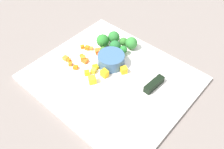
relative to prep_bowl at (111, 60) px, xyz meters
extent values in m
plane|color=slate|center=(0.04, -0.04, -0.03)|extent=(4.00, 4.00, 0.00)
cube|color=white|center=(0.04, -0.04, -0.03)|extent=(0.46, 0.40, 0.01)
cylinder|color=#395D84|center=(0.00, 0.00, 0.00)|extent=(0.08, 0.08, 0.04)
cube|color=silver|center=(0.14, -0.17, -0.02)|extent=(0.04, 0.14, 0.00)
cube|color=black|center=(0.15, 0.01, -0.01)|extent=(0.03, 0.07, 0.02)
cube|color=orange|center=(-0.05, 0.00, -0.01)|extent=(0.02, 0.02, 0.01)
cube|color=orange|center=(-0.11, -0.08, -0.01)|extent=(0.01, 0.01, 0.01)
cube|color=orange|center=(-0.08, -0.05, -0.01)|extent=(0.02, 0.02, 0.02)
cube|color=orange|center=(-0.07, -0.09, -0.01)|extent=(0.02, 0.02, 0.01)
cube|color=orange|center=(-0.12, -0.01, -0.01)|extent=(0.02, 0.02, 0.01)
cube|color=orange|center=(-0.11, 0.00, -0.01)|extent=(0.02, 0.02, 0.01)
cube|color=orange|center=(-0.07, 0.01, -0.01)|extent=(0.02, 0.02, 0.02)
cube|color=orange|center=(-0.12, -0.08, -0.01)|extent=(0.02, 0.02, 0.01)
cube|color=orange|center=(-0.07, -0.05, -0.01)|extent=(0.02, 0.02, 0.01)
cube|color=orange|center=(-0.09, -0.09, -0.01)|extent=(0.02, 0.02, 0.01)
cube|color=orange|center=(-0.09, -0.04, -0.01)|extent=(0.01, 0.01, 0.01)
cube|color=orange|center=(-0.10, 0.01, -0.01)|extent=(0.02, 0.02, 0.01)
cube|color=yellow|center=(0.02, -0.05, -0.01)|extent=(0.02, 0.02, 0.02)
cube|color=yellow|center=(-0.03, -0.08, -0.01)|extent=(0.02, 0.02, 0.01)
cube|color=yellow|center=(0.01, -0.09, -0.01)|extent=(0.03, 0.03, 0.02)
cube|color=yellow|center=(-0.02, -0.06, -0.01)|extent=(0.02, 0.02, 0.01)
cube|color=yellow|center=(-0.02, -0.05, -0.01)|extent=(0.02, 0.02, 0.01)
cube|color=yellow|center=(0.05, 0.00, -0.01)|extent=(0.03, 0.03, 0.02)
cylinder|color=#82B25F|center=(0.00, 0.06, -0.01)|extent=(0.01, 0.01, 0.01)
sphere|color=#27792E|center=(0.00, 0.06, 0.00)|extent=(0.02, 0.02, 0.02)
cylinder|color=#97BC61|center=(-0.05, 0.02, -0.01)|extent=(0.01, 0.01, 0.01)
sphere|color=#35681F|center=(-0.05, 0.02, 0.00)|extent=(0.02, 0.02, 0.02)
cylinder|color=#88B85A|center=(-0.03, 0.10, -0.02)|extent=(0.01, 0.01, 0.01)
sphere|color=#33722B|center=(-0.03, 0.10, 0.00)|extent=(0.03, 0.03, 0.03)
cylinder|color=#92B266|center=(0.00, 0.10, -0.01)|extent=(0.01, 0.01, 0.01)
sphere|color=#327C32|center=(0.00, 0.10, 0.00)|extent=(0.04, 0.04, 0.04)
cylinder|color=#91C35D|center=(-0.06, 0.08, -0.01)|extent=(0.01, 0.01, 0.01)
sphere|color=#2B702E|center=(-0.06, 0.08, 0.01)|extent=(0.04, 0.04, 0.04)
cylinder|color=#8EB760|center=(-0.03, 0.05, -0.01)|extent=(0.01, 0.01, 0.01)
sphere|color=#21652E|center=(-0.03, 0.05, 0.00)|extent=(0.04, 0.04, 0.04)
cylinder|color=#90B458|center=(-0.08, 0.05, -0.01)|extent=(0.02, 0.02, 0.01)
sphere|color=#297729|center=(-0.08, 0.05, 0.00)|extent=(0.04, 0.04, 0.04)
camera|label=1|loc=(0.37, -0.41, 0.52)|focal=39.12mm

